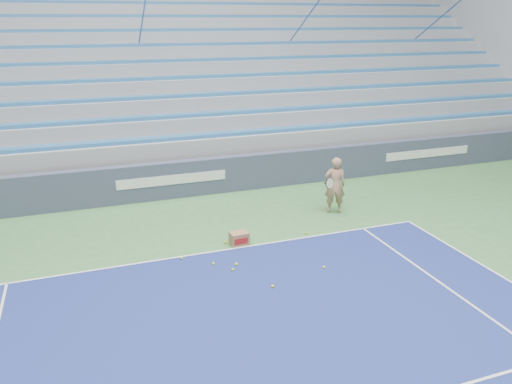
# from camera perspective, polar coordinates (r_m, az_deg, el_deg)

# --- Properties ---
(sponsor_barrier) EXTENTS (30.00, 0.32, 1.10)m
(sponsor_barrier) POSITION_cam_1_polar(r_m,az_deg,el_deg) (14.93, -9.63, 1.38)
(sponsor_barrier) COLOR #3C435B
(sponsor_barrier) RESTS_ON ground
(bleachers) EXTENTS (31.00, 9.15, 7.30)m
(bleachers) POSITION_cam_1_polar(r_m,az_deg,el_deg) (20.08, -13.01, 11.00)
(bleachers) COLOR #919398
(bleachers) RESTS_ON ground
(tennis_player) EXTENTS (0.94, 0.89, 1.56)m
(tennis_player) POSITION_cam_1_polar(r_m,az_deg,el_deg) (13.66, 9.00, 0.77)
(tennis_player) COLOR tan
(tennis_player) RESTS_ON ground
(ball_box) EXTENTS (0.44, 0.35, 0.31)m
(ball_box) POSITION_cam_1_polar(r_m,az_deg,el_deg) (11.78, -1.94, -5.34)
(ball_box) COLOR olive
(ball_box) RESTS_ON ground
(tennis_ball_0) EXTENTS (0.07, 0.07, 0.07)m
(tennis_ball_0) POSITION_cam_1_polar(r_m,az_deg,el_deg) (10.84, 7.76, -8.53)
(tennis_ball_0) COLOR #CCE22E
(tennis_ball_0) RESTS_ON ground
(tennis_ball_1) EXTENTS (0.07, 0.07, 0.07)m
(tennis_ball_1) POSITION_cam_1_polar(r_m,az_deg,el_deg) (11.25, -8.51, -7.48)
(tennis_ball_1) COLOR #CCE22E
(tennis_ball_1) RESTS_ON ground
(tennis_ball_2) EXTENTS (0.07, 0.07, 0.07)m
(tennis_ball_2) POSITION_cam_1_polar(r_m,az_deg,el_deg) (10.88, -2.27, -8.26)
(tennis_ball_2) COLOR #CCE22E
(tennis_ball_2) RESTS_ON ground
(tennis_ball_3) EXTENTS (0.07, 0.07, 0.07)m
(tennis_ball_3) POSITION_cam_1_polar(r_m,az_deg,el_deg) (11.91, -3.56, -5.74)
(tennis_ball_3) COLOR #CCE22E
(tennis_ball_3) RESTS_ON ground
(tennis_ball_4) EXTENTS (0.07, 0.07, 0.07)m
(tennis_ball_4) POSITION_cam_1_polar(r_m,az_deg,el_deg) (10.05, 1.91, -10.73)
(tennis_ball_4) COLOR #CCE22E
(tennis_ball_4) RESTS_ON ground
(tennis_ball_5) EXTENTS (0.07, 0.07, 0.07)m
(tennis_ball_5) POSITION_cam_1_polar(r_m,az_deg,el_deg) (10.93, -4.91, -8.16)
(tennis_ball_5) COLOR #CCE22E
(tennis_ball_5) RESTS_ON ground
(tennis_ball_6) EXTENTS (0.07, 0.07, 0.07)m
(tennis_ball_6) POSITION_cam_1_polar(r_m,az_deg,el_deg) (12.44, 5.72, -4.68)
(tennis_ball_6) COLOR #CCE22E
(tennis_ball_6) RESTS_ON ground
(tennis_ball_7) EXTENTS (0.07, 0.07, 0.07)m
(tennis_ball_7) POSITION_cam_1_polar(r_m,az_deg,el_deg) (10.66, -2.68, -8.86)
(tennis_ball_7) COLOR #CCE22E
(tennis_ball_7) RESTS_ON ground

